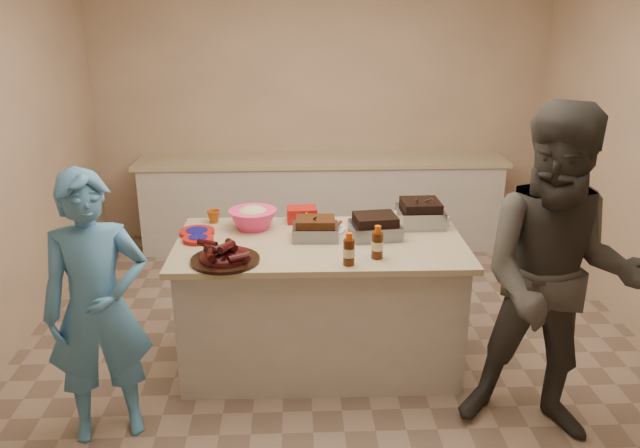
{
  "coord_description": "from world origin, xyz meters",
  "views": [
    {
      "loc": [
        -0.27,
        -3.78,
        2.33
      ],
      "look_at": [
        -0.11,
        0.02,
        0.98
      ],
      "focal_mm": 35.0,
      "sensor_mm": 36.0,
      "label": 1
    }
  ],
  "objects_px": {
    "bbq_bottle_a": "(349,265)",
    "plastic_cup": "(214,222)",
    "coleslaw_bowl": "(253,228)",
    "bbq_bottle_b": "(377,258)",
    "mustard_bottle": "(307,230)",
    "guest_blue": "(114,429)",
    "rib_platter": "(225,262)",
    "island": "(320,360)",
    "guest_gray": "(537,428)",
    "roasting_pan": "(420,225)"
  },
  "relations": [
    {
      "from": "guest_blue",
      "to": "bbq_bottle_b",
      "type": "bearing_deg",
      "value": -1.97
    },
    {
      "from": "rib_platter",
      "to": "guest_gray",
      "type": "bearing_deg",
      "value": -14.65
    },
    {
      "from": "roasting_pan",
      "to": "bbq_bottle_b",
      "type": "distance_m",
      "value": 0.69
    },
    {
      "from": "rib_platter",
      "to": "guest_blue",
      "type": "distance_m",
      "value": 1.16
    },
    {
      "from": "coleslaw_bowl",
      "to": "guest_blue",
      "type": "height_order",
      "value": "coleslaw_bowl"
    },
    {
      "from": "island",
      "to": "roasting_pan",
      "type": "bearing_deg",
      "value": 22.73
    },
    {
      "from": "coleslaw_bowl",
      "to": "bbq_bottle_a",
      "type": "distance_m",
      "value": 0.89
    },
    {
      "from": "bbq_bottle_b",
      "to": "mustard_bottle",
      "type": "distance_m",
      "value": 0.66
    },
    {
      "from": "roasting_pan",
      "to": "rib_platter",
      "type": "bearing_deg",
      "value": -156.07
    },
    {
      "from": "bbq_bottle_b",
      "to": "guest_blue",
      "type": "xyz_separation_m",
      "value": [
        -1.56,
        -0.39,
        -0.88
      ]
    },
    {
      "from": "guest_gray",
      "to": "mustard_bottle",
      "type": "bearing_deg",
      "value": 161.08
    },
    {
      "from": "bbq_bottle_b",
      "to": "mustard_bottle",
      "type": "relative_size",
      "value": 1.57
    },
    {
      "from": "coleslaw_bowl",
      "to": "bbq_bottle_a",
      "type": "height_order",
      "value": "coleslaw_bowl"
    },
    {
      "from": "bbq_bottle_a",
      "to": "bbq_bottle_b",
      "type": "height_order",
      "value": "bbq_bottle_b"
    },
    {
      "from": "rib_platter",
      "to": "roasting_pan",
      "type": "distance_m",
      "value": 1.42
    },
    {
      "from": "guest_blue",
      "to": "bbq_bottle_a",
      "type": "bearing_deg",
      "value": -3.96
    },
    {
      "from": "island",
      "to": "rib_platter",
      "type": "height_order",
      "value": "rib_platter"
    },
    {
      "from": "island",
      "to": "coleslaw_bowl",
      "type": "xyz_separation_m",
      "value": [
        -0.45,
        0.27,
        0.88
      ]
    },
    {
      "from": "bbq_bottle_b",
      "to": "plastic_cup",
      "type": "height_order",
      "value": "bbq_bottle_b"
    },
    {
      "from": "bbq_bottle_b",
      "to": "plastic_cup",
      "type": "bearing_deg",
      "value": 146.71
    },
    {
      "from": "rib_platter",
      "to": "guest_blue",
      "type": "bearing_deg",
      "value": -150.15
    },
    {
      "from": "island",
      "to": "guest_blue",
      "type": "distance_m",
      "value": 1.41
    },
    {
      "from": "plastic_cup",
      "to": "guest_gray",
      "type": "distance_m",
      "value": 2.46
    },
    {
      "from": "roasting_pan",
      "to": "guest_gray",
      "type": "xyz_separation_m",
      "value": [
        0.53,
        -1.07,
        -0.88
      ]
    },
    {
      "from": "rib_platter",
      "to": "roasting_pan",
      "type": "xyz_separation_m",
      "value": [
        1.28,
        0.6,
        0.0
      ]
    },
    {
      "from": "rib_platter",
      "to": "island",
      "type": "bearing_deg",
      "value": 28.52
    },
    {
      "from": "bbq_bottle_b",
      "to": "guest_blue",
      "type": "relative_size",
      "value": 0.13
    },
    {
      "from": "coleslaw_bowl",
      "to": "bbq_bottle_b",
      "type": "height_order",
      "value": "coleslaw_bowl"
    },
    {
      "from": "island",
      "to": "guest_blue",
      "type": "height_order",
      "value": "island"
    },
    {
      "from": "roasting_pan",
      "to": "plastic_cup",
      "type": "xyz_separation_m",
      "value": [
        -1.43,
        0.11,
        0.0
      ]
    },
    {
      "from": "rib_platter",
      "to": "plastic_cup",
      "type": "bearing_deg",
      "value": 101.98
    },
    {
      "from": "bbq_bottle_a",
      "to": "bbq_bottle_b",
      "type": "bearing_deg",
      "value": 28.08
    },
    {
      "from": "coleslaw_bowl",
      "to": "bbq_bottle_b",
      "type": "relative_size",
      "value": 1.58
    },
    {
      "from": "bbq_bottle_a",
      "to": "mustard_bottle",
      "type": "height_order",
      "value": "bbq_bottle_a"
    },
    {
      "from": "rib_platter",
      "to": "guest_blue",
      "type": "relative_size",
      "value": 0.27
    },
    {
      "from": "rib_platter",
      "to": "roasting_pan",
      "type": "height_order",
      "value": "rib_platter"
    },
    {
      "from": "bbq_bottle_b",
      "to": "mustard_bottle",
      "type": "height_order",
      "value": "bbq_bottle_b"
    },
    {
      "from": "mustard_bottle",
      "to": "guest_blue",
      "type": "height_order",
      "value": "mustard_bottle"
    },
    {
      "from": "roasting_pan",
      "to": "mustard_bottle",
      "type": "bearing_deg",
      "value": -175.94
    },
    {
      "from": "island",
      "to": "coleslaw_bowl",
      "type": "height_order",
      "value": "coleslaw_bowl"
    },
    {
      "from": "bbq_bottle_a",
      "to": "plastic_cup",
      "type": "distance_m",
      "value": 1.18
    },
    {
      "from": "rib_platter",
      "to": "coleslaw_bowl",
      "type": "bearing_deg",
      "value": 77.24
    },
    {
      "from": "island",
      "to": "guest_gray",
      "type": "height_order",
      "value": "island"
    },
    {
      "from": "island",
      "to": "bbq_bottle_b",
      "type": "xyz_separation_m",
      "value": [
        0.33,
        -0.3,
        0.88
      ]
    },
    {
      "from": "roasting_pan",
      "to": "guest_gray",
      "type": "distance_m",
      "value": 1.49
    },
    {
      "from": "guest_gray",
      "to": "coleslaw_bowl",
      "type": "bearing_deg",
      "value": 166.27
    },
    {
      "from": "island",
      "to": "plastic_cup",
      "type": "bearing_deg",
      "value": 151.94
    },
    {
      "from": "roasting_pan",
      "to": "bbq_bottle_b",
      "type": "height_order",
      "value": "bbq_bottle_b"
    },
    {
      "from": "rib_platter",
      "to": "bbq_bottle_b",
      "type": "xyz_separation_m",
      "value": [
        0.91,
        0.02,
        0.0
      ]
    },
    {
      "from": "coleslaw_bowl",
      "to": "island",
      "type": "bearing_deg",
      "value": -30.7
    }
  ]
}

